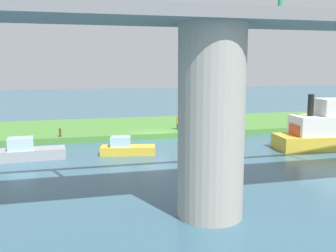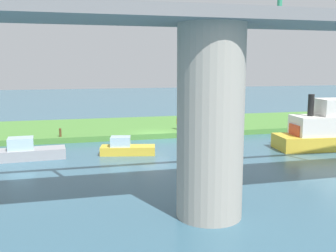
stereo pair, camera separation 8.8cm
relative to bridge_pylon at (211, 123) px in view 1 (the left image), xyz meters
name	(u,v)px [view 1 (the left image)]	position (x,y,z in m)	size (l,w,h in m)	color
ground_plane	(155,139)	(-1.59, -18.66, -4.27)	(160.00, 160.00, 0.00)	#386075
grassy_bank	(143,127)	(-1.59, -24.66, -4.02)	(80.00, 12.00, 0.50)	#4C8438
bridge_pylon	(211,123)	(0.00, 0.00, 0.00)	(2.95, 2.95, 8.54)	#9E998E
bridge_span	(213,11)	(0.00, -0.02, 4.77)	(60.12, 4.30, 3.25)	slate
person_on_bank	(178,122)	(-4.32, -20.58, -3.07)	(0.37, 0.37, 1.39)	#2D334C
mooring_post	(60,133)	(6.90, -19.32, -3.40)	(0.20, 0.20, 0.75)	brown
motorboat_red	(333,128)	(-14.85, -11.18, -2.61)	(9.03, 3.84, 4.48)	gold
pontoon_yellow	(126,148)	(1.91, -13.19, -3.78)	(4.36, 2.29, 1.38)	gold
riverboat_paddlewheel	(28,151)	(9.03, -13.38, -3.69)	(4.96, 2.00, 1.62)	#99999E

